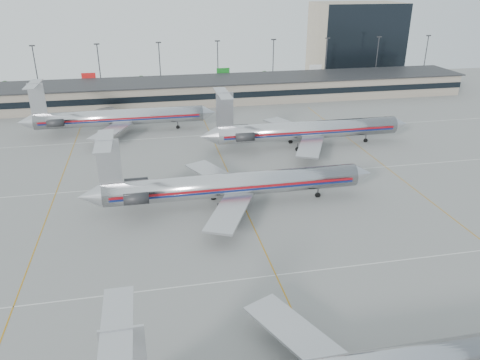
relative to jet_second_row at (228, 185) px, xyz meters
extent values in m
plane|color=gray|center=(2.37, -29.90, -3.55)|extent=(260.00, 260.00, 0.00)
cube|color=silver|center=(2.37, -19.90, -3.54)|extent=(160.00, 0.15, 0.02)
cube|color=gray|center=(2.37, 68.10, -0.55)|extent=(160.00, 16.00, 6.00)
cube|color=black|center=(2.37, 60.00, -0.35)|extent=(160.00, 0.20, 1.60)
cube|color=#2D2D30|center=(2.37, 68.10, 2.55)|extent=(162.00, 17.00, 0.30)
cylinder|color=#38383D|center=(-42.63, 82.10, 3.95)|extent=(0.30, 0.30, 15.00)
cube|color=#2D2D30|center=(-42.63, 82.10, 11.55)|extent=(1.60, 0.40, 0.35)
cylinder|color=#38383D|center=(-24.63, 82.10, 3.95)|extent=(0.30, 0.30, 15.00)
cube|color=#2D2D30|center=(-24.63, 82.10, 11.55)|extent=(1.60, 0.40, 0.35)
cylinder|color=#38383D|center=(-6.63, 82.10, 3.95)|extent=(0.30, 0.30, 15.00)
cube|color=#2D2D30|center=(-6.63, 82.10, 11.55)|extent=(1.60, 0.40, 0.35)
cylinder|color=#38383D|center=(11.37, 82.10, 3.95)|extent=(0.30, 0.30, 15.00)
cube|color=#2D2D30|center=(11.37, 82.10, 11.55)|extent=(1.60, 0.40, 0.35)
cylinder|color=#38383D|center=(29.37, 82.10, 3.95)|extent=(0.30, 0.30, 15.00)
cube|color=#2D2D30|center=(29.37, 82.10, 11.55)|extent=(1.60, 0.40, 0.35)
cylinder|color=#38383D|center=(47.37, 82.10, 3.95)|extent=(0.30, 0.30, 15.00)
cube|color=#2D2D30|center=(47.37, 82.10, 11.55)|extent=(1.60, 0.40, 0.35)
cylinder|color=#38383D|center=(65.37, 82.10, 3.95)|extent=(0.30, 0.30, 15.00)
cube|color=#2D2D30|center=(65.37, 82.10, 11.55)|extent=(1.60, 0.40, 0.35)
cylinder|color=#38383D|center=(83.37, 82.10, 3.95)|extent=(0.30, 0.30, 15.00)
cube|color=#2D2D30|center=(83.37, 82.10, 11.55)|extent=(1.60, 0.40, 0.35)
cube|color=tan|center=(64.37, 98.10, 8.95)|extent=(30.00, 20.00, 25.00)
cube|color=#BBBCC1|center=(0.87, -32.66, -1.24)|extent=(8.60, 12.54, 0.30)
cube|color=#BBBCC1|center=(-14.67, -39.14, 7.50)|extent=(2.22, 9.71, 0.17)
cylinder|color=silver|center=(0.99, 0.00, -0.05)|extent=(40.00, 3.70, 3.70)
cone|color=silver|center=(22.59, 0.00, -0.05)|extent=(3.20, 3.70, 3.70)
cone|color=#BBBCC1|center=(-20.82, 0.00, -0.05)|extent=(3.60, 3.70, 3.70)
cube|color=maroon|center=(0.99, -1.86, 0.10)|extent=(38.00, 0.05, 0.35)
cube|color=navy|center=(0.99, -1.86, -0.30)|extent=(38.00, 0.05, 0.28)
cube|color=#BBBCC1|center=(-1.01, 7.00, -1.05)|extent=(9.30, 13.56, 0.32)
cube|color=#BBBCC1|center=(-1.01, -7.00, -1.05)|extent=(9.30, 13.56, 0.32)
cube|color=#BBBCC1|center=(-17.52, 0.00, 5.20)|extent=(3.40, 0.25, 6.80)
cube|color=#BBBCC1|center=(-17.82, 0.00, 8.40)|extent=(2.40, 10.50, 0.18)
cylinder|color=#2D2D30|center=(-14.02, 2.85, 0.25)|extent=(3.60, 1.70, 1.70)
cylinder|color=#2D2D30|center=(-14.02, -2.85, 0.25)|extent=(3.60, 1.70, 1.70)
cylinder|color=#2D2D30|center=(14.99, 0.00, -2.73)|extent=(0.20, 0.20, 1.65)
cylinder|color=#2D2D30|center=(-2.01, -2.40, -2.73)|extent=(0.20, 0.20, 1.65)
cylinder|color=#2D2D30|center=(-2.01, 2.40, -2.73)|extent=(0.20, 0.20, 1.65)
cylinder|color=black|center=(14.99, 0.00, -3.20)|extent=(0.90, 0.30, 0.90)
cylinder|color=silver|center=(21.66, 24.43, 0.03)|extent=(38.94, 3.79, 3.79)
cone|color=silver|center=(42.77, 24.43, 0.03)|extent=(3.28, 3.79, 3.79)
cone|color=#BBBCC1|center=(0.35, 24.43, 0.03)|extent=(3.69, 3.79, 3.79)
cube|color=maroon|center=(21.66, 22.52, 0.19)|extent=(36.99, 0.05, 0.36)
cube|color=navy|center=(21.66, 22.52, -0.22)|extent=(36.99, 0.05, 0.29)
cube|color=#BBBCC1|center=(19.62, 31.60, -0.99)|extent=(9.53, 13.89, 0.33)
cube|color=#BBBCC1|center=(19.62, 17.25, -0.99)|extent=(9.53, 13.89, 0.33)
cube|color=#BBBCC1|center=(3.73, 24.43, 5.41)|extent=(3.48, 0.26, 6.97)
cube|color=#BBBCC1|center=(3.42, 24.43, 8.69)|extent=(2.46, 10.76, 0.18)
cylinder|color=#2D2D30|center=(7.32, 27.35, 0.34)|extent=(3.69, 1.74, 1.74)
cylinder|color=#2D2D30|center=(7.32, 21.51, 0.34)|extent=(3.69, 1.74, 1.74)
cylinder|color=#2D2D30|center=(34.99, 24.43, -2.71)|extent=(0.20, 0.20, 1.69)
cylinder|color=#2D2D30|center=(18.59, 21.97, -2.71)|extent=(0.20, 0.20, 1.69)
cylinder|color=#2D2D30|center=(18.59, 26.89, -2.71)|extent=(0.20, 0.20, 1.69)
cylinder|color=black|center=(34.99, 24.43, -3.20)|extent=(0.92, 0.31, 0.92)
cylinder|color=silver|center=(-17.61, 42.57, -0.06)|extent=(37.93, 3.69, 3.69)
cone|color=silver|center=(2.95, 42.57, -0.06)|extent=(3.19, 3.69, 3.69)
cone|color=#BBBCC1|center=(-38.37, 42.57, -0.06)|extent=(3.59, 3.69, 3.69)
cube|color=maroon|center=(-17.61, 40.72, 0.09)|extent=(36.03, 0.05, 0.35)
cube|color=navy|center=(-17.61, 40.72, -0.31)|extent=(36.03, 0.05, 0.28)
cube|color=#BBBCC1|center=(-19.61, 49.56, -1.06)|extent=(9.28, 13.53, 0.32)
cube|color=#BBBCC1|center=(-19.61, 35.59, -1.06)|extent=(9.28, 13.53, 0.32)
cube|color=#BBBCC1|center=(-35.08, 42.57, 5.18)|extent=(3.39, 0.25, 6.79)
cube|color=#BBBCC1|center=(-35.38, 42.57, 8.37)|extent=(2.40, 10.48, 0.18)
cylinder|color=#2D2D30|center=(-31.58, 45.42, 0.24)|extent=(3.59, 1.70, 1.70)
cylinder|color=#2D2D30|center=(-31.58, 39.73, 0.24)|extent=(3.59, 1.70, 1.70)
cylinder|color=#2D2D30|center=(-4.64, 42.57, -2.73)|extent=(0.20, 0.20, 1.65)
cylinder|color=#2D2D30|center=(-20.61, 40.18, -2.73)|extent=(0.20, 0.20, 1.65)
cylinder|color=#2D2D30|center=(-20.61, 44.97, -2.73)|extent=(0.20, 0.20, 1.65)
cylinder|color=black|center=(-4.64, 42.57, -3.21)|extent=(0.90, 0.30, 0.90)
camera|label=1|loc=(-11.35, -65.64, 29.89)|focal=35.00mm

